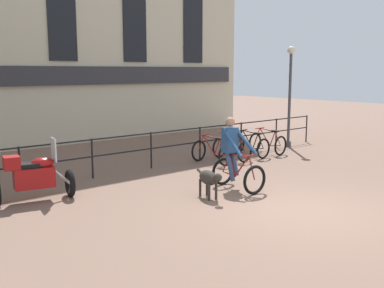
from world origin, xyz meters
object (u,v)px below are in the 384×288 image
(dog, at_px, (209,178))
(parked_bicycle_mid_left, at_px, (232,149))
(parked_bicycle_mid_right, at_px, (250,146))
(parked_bicycle_near_lamp, at_px, (212,152))
(cyclist_with_bike, at_px, (234,157))
(street_lamp, at_px, (290,91))
(parked_motorcycle, at_px, (33,176))
(parked_bicycle_far_end, at_px, (268,143))

(dog, distance_m, parked_bicycle_mid_left, 4.40)
(parked_bicycle_mid_left, xyz_separation_m, parked_bicycle_mid_right, (0.86, 0.00, 0.00))
(dog, xyz_separation_m, parked_bicycle_near_lamp, (2.61, 2.69, -0.09))
(parked_bicycle_near_lamp, bearing_deg, cyclist_with_bike, 50.02)
(dog, bearing_deg, parked_bicycle_near_lamp, 57.69)
(dog, xyz_separation_m, street_lamp, (6.87, 3.11, 1.62))
(cyclist_with_bike, distance_m, dog, 1.10)
(street_lamp, bearing_deg, parked_bicycle_mid_right, -170.67)
(cyclist_with_bike, relative_size, parked_motorcycle, 0.99)
(parked_bicycle_mid_left, bearing_deg, parked_motorcycle, 1.57)
(parked_motorcycle, xyz_separation_m, parked_bicycle_far_end, (8.22, 0.43, -0.20))
(parked_bicycle_near_lamp, height_order, street_lamp, street_lamp)
(parked_bicycle_near_lamp, relative_size, parked_bicycle_mid_left, 1.04)
(dog, height_order, street_lamp, street_lamp)
(parked_bicycle_near_lamp, bearing_deg, dog, 38.63)
(cyclist_with_bike, xyz_separation_m, parked_bicycle_far_end, (4.17, 2.46, -0.41))
(cyclist_with_bike, height_order, dog, cyclist_with_bike)
(parked_bicycle_far_end, bearing_deg, parked_bicycle_near_lamp, -3.92)
(cyclist_with_bike, distance_m, parked_bicycle_mid_right, 4.14)
(parked_bicycle_mid_left, height_order, street_lamp, street_lamp)
(cyclist_with_bike, height_order, street_lamp, street_lamp)
(parked_bicycle_near_lamp, bearing_deg, parked_motorcycle, -2.87)
(street_lamp, bearing_deg, cyclist_with_bike, -153.76)
(parked_bicycle_mid_left, bearing_deg, parked_bicycle_near_lamp, -2.26)
(parked_bicycle_far_end, bearing_deg, street_lamp, -169.93)
(dog, height_order, parked_bicycle_near_lamp, parked_bicycle_near_lamp)
(parked_bicycle_mid_right, distance_m, parked_bicycle_far_end, 0.86)
(dog, xyz_separation_m, parked_bicycle_mid_left, (3.47, 2.69, -0.09))
(parked_motorcycle, xyz_separation_m, parked_bicycle_mid_left, (6.50, 0.43, -0.20))
(dog, bearing_deg, street_lamp, 36.15)
(parked_motorcycle, height_order, parked_bicycle_near_lamp, parked_motorcycle)
(cyclist_with_bike, xyz_separation_m, dog, (-1.03, -0.23, -0.32))
(cyclist_with_bike, relative_size, parked_bicycle_far_end, 1.47)
(parked_motorcycle, distance_m, parked_bicycle_far_end, 8.23)
(dog, height_order, parked_bicycle_mid_right, parked_bicycle_mid_right)
(street_lamp, bearing_deg, parked_bicycle_near_lamp, -174.42)
(parked_bicycle_near_lamp, relative_size, parked_bicycle_far_end, 1.03)
(parked_motorcycle, height_order, parked_bicycle_far_end, parked_motorcycle)
(parked_bicycle_near_lamp, bearing_deg, parked_bicycle_mid_right, 172.71)
(parked_motorcycle, distance_m, street_lamp, 10.04)
(parked_motorcycle, xyz_separation_m, parked_bicycle_near_lamp, (5.63, 0.43, -0.20))
(parked_bicycle_near_lamp, bearing_deg, parked_bicycle_mid_left, 172.71)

